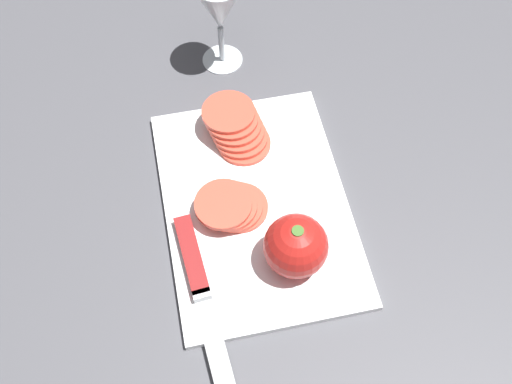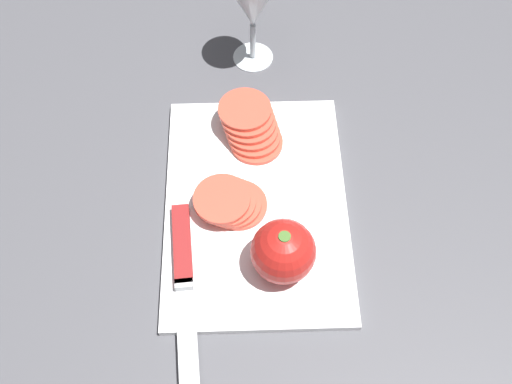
{
  "view_description": "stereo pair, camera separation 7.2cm",
  "coord_description": "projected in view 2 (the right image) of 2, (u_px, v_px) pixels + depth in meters",
  "views": [
    {
      "loc": [
        -0.31,
        0.1,
        0.72
      ],
      "look_at": [
        0.09,
        0.01,
        0.04
      ],
      "focal_mm": 42.0,
      "sensor_mm": 36.0,
      "label": 1
    },
    {
      "loc": [
        -0.32,
        0.03,
        0.72
      ],
      "look_at": [
        0.09,
        0.01,
        0.04
      ],
      "focal_mm": 42.0,
      "sensor_mm": 36.0,
      "label": 2
    }
  ],
  "objects": [
    {
      "name": "ground_plane",
      "position": [
        269.0,
        269.0,
        0.78
      ],
      "size": [
        3.0,
        3.0,
        0.0
      ],
      "primitive_type": "plane",
      "color": "#4C4C51"
    },
    {
      "name": "wine_glass",
      "position": [
        253.0,
        7.0,
        0.88
      ],
      "size": [
        0.07,
        0.07,
        0.15
      ],
      "color": "silver",
      "rests_on": "ground_plane"
    },
    {
      "name": "tomato_slice_stack_near",
      "position": [
        230.0,
        202.0,
        0.8
      ],
      "size": [
        0.08,
        0.1,
        0.03
      ],
      "color": "#DB4C38",
      "rests_on": "cutting_board"
    },
    {
      "name": "tomato_slice_stack_far",
      "position": [
        251.0,
        126.0,
        0.86
      ],
      "size": [
        0.11,
        0.09,
        0.04
      ],
      "color": "#DB4C38",
      "rests_on": "cutting_board"
    },
    {
      "name": "whole_tomato",
      "position": [
        283.0,
        252.0,
        0.73
      ],
      "size": [
        0.08,
        0.08,
        0.08
      ],
      "color": "red",
      "rests_on": "cutting_board"
    },
    {
      "name": "knife",
      "position": [
        183.0,
        263.0,
        0.76
      ],
      "size": [
        0.27,
        0.04,
        0.01
      ],
      "rotation": [
        0.0,
        0.0,
        3.22
      ],
      "color": "silver",
      "rests_on": "cutting_board"
    },
    {
      "name": "cutting_board",
      "position": [
        256.0,
        205.0,
        0.82
      ],
      "size": [
        0.36,
        0.25,
        0.01
      ],
      "color": "white",
      "rests_on": "ground_plane"
    }
  ]
}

